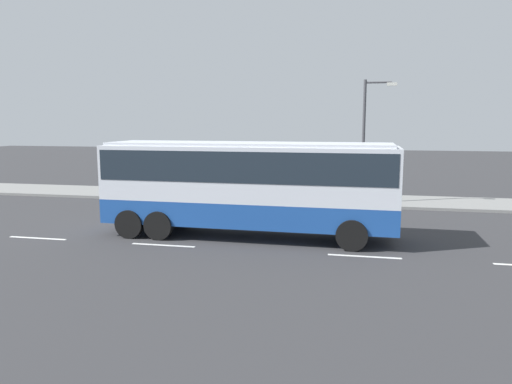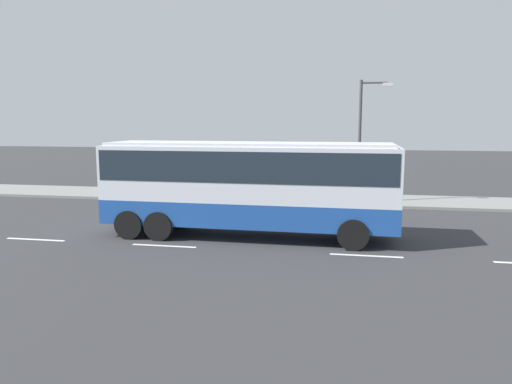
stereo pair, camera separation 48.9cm
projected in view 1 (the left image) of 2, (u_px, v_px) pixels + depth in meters
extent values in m
plane|color=#333335|center=(273.00, 236.00, 18.77)|extent=(120.00, 120.00, 0.00)
cube|color=gray|center=(300.00, 199.00, 27.44)|extent=(80.00, 4.00, 0.15)
cube|color=white|center=(38.00, 238.00, 18.42)|extent=(2.40, 0.16, 0.01)
cube|color=white|center=(163.00, 245.00, 17.37)|extent=(2.40, 0.16, 0.01)
cube|color=white|center=(364.00, 256.00, 15.91)|extent=(2.40, 0.16, 0.01)
cube|color=#1E4C9E|center=(248.00, 211.00, 18.53)|extent=(11.20, 2.71, 0.93)
cube|color=silver|center=(248.00, 173.00, 18.31)|extent=(11.20, 2.71, 2.05)
cube|color=#1E2833|center=(248.00, 165.00, 18.27)|extent=(10.98, 2.74, 1.13)
cube|color=#1E2833|center=(399.00, 173.00, 17.09)|extent=(0.15, 2.35, 1.64)
cube|color=silver|center=(248.00, 144.00, 18.16)|extent=(10.76, 2.55, 0.12)
cylinder|color=black|center=(353.00, 221.00, 18.91)|extent=(1.10, 0.32, 1.10)
cylinder|color=black|center=(352.00, 235.00, 16.55)|extent=(1.10, 0.32, 1.10)
cylinder|color=black|center=(182.00, 213.00, 20.48)|extent=(1.10, 0.32, 1.10)
cylinder|color=black|center=(159.00, 225.00, 18.11)|extent=(1.10, 0.32, 1.10)
cylinder|color=black|center=(156.00, 212.00, 20.74)|extent=(1.10, 0.32, 1.10)
cylinder|color=black|center=(129.00, 224.00, 18.37)|extent=(1.10, 0.32, 1.10)
cylinder|color=brown|center=(309.00, 194.00, 25.98)|extent=(0.14, 0.14, 0.77)
cylinder|color=brown|center=(307.00, 194.00, 26.10)|extent=(0.14, 0.14, 0.77)
cylinder|color=#2672B2|center=(308.00, 182.00, 25.94)|extent=(0.32, 0.32, 0.57)
sphere|color=tan|center=(309.00, 175.00, 25.89)|extent=(0.21, 0.21, 0.21)
cylinder|color=brown|center=(319.00, 193.00, 25.95)|extent=(0.14, 0.14, 0.87)
cylinder|color=brown|center=(316.00, 194.00, 25.92)|extent=(0.14, 0.14, 0.87)
cylinder|color=#338C4C|center=(318.00, 180.00, 25.83)|extent=(0.32, 0.32, 0.65)
sphere|color=tan|center=(318.00, 171.00, 25.76)|extent=(0.23, 0.23, 0.23)
cylinder|color=#47474C|center=(363.00, 142.00, 25.05)|extent=(0.16, 0.16, 6.42)
cylinder|color=#47474C|center=(379.00, 82.00, 24.47)|extent=(1.33, 0.10, 0.10)
cube|color=silver|center=(392.00, 84.00, 24.35)|extent=(0.50, 0.24, 0.16)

